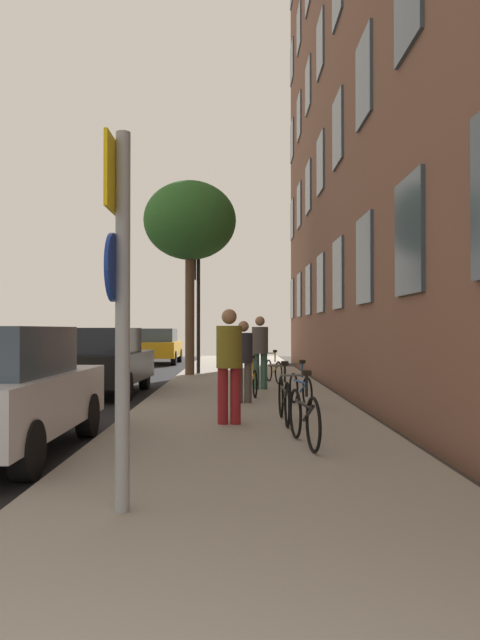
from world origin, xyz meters
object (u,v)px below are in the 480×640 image
tree_near (190,222)px  car_1 (102,360)px  bicycle_3 (252,380)px  pedestrian_2 (260,347)px  traffic_light (196,292)px  pedestrian_0 (229,358)px  bicycle_4 (274,370)px  car_2 (159,346)px  bicycle_0 (304,416)px  sign_post (120,289)px  bicycle_1 (284,398)px  pedestrian_1 (244,356)px  bicycle_2 (300,388)px

tree_near → car_1: tree_near is taller
bicycle_3 → pedestrian_2: pedestrian_2 is taller
traffic_light → pedestrian_0: bearing=-83.5°
bicycle_4 → car_2: (-4.57, 11.39, 0.37)m
bicycle_0 → bicycle_3: (-0.52, 5.97, -0.03)m
sign_post → car_1: 10.27m
tree_near → bicycle_1: bearing=-77.6°
sign_post → pedestrian_1: (1.09, 7.43, -0.87)m
bicycle_2 → tree_near: bearing=108.5°
car_2 → pedestrian_0: bearing=-79.7°
bicycle_1 → car_2: bearing=103.0°
sign_post → car_2: (-2.59, 23.46, -1.08)m
bicycle_2 → bicycle_3: size_ratio=0.91×
bicycle_1 → car_1: 6.52m
bicycle_2 → car_2: car_2 is taller
sign_post → car_2: sign_post is taller
pedestrian_2 → traffic_light: bearing=109.8°
bicycle_4 → pedestrian_1: 4.77m
bicycle_2 → bicycle_3: 2.12m
car_1 → bicycle_0: bearing=-60.0°
bicycle_2 → pedestrian_1: 1.35m
bicycle_1 → car_1: (-4.00, 5.14, 0.34)m
pedestrian_2 → bicycle_0: bearing=-87.9°
bicycle_3 → car_1: (-3.58, 1.13, 0.37)m
bicycle_2 → bicycle_4: (-0.21, 5.17, 0.01)m
tree_near → bicycle_0: 13.33m
traffic_light → car_2: bearing=105.6°
sign_post → bicycle_3: 9.04m
bicycle_1 → bicycle_3: bearing=95.9°
car_2 → car_1: bearing=-88.7°
sign_post → bicycle_1: size_ratio=1.75×
bicycle_3 → bicycle_4: bearing=78.1°
bicycle_3 → bicycle_4: bicycle_4 is taller
car_1 → pedestrian_2: bearing=4.9°
pedestrian_0 → car_1: size_ratio=0.41×
bicycle_0 → pedestrian_2: pedestrian_2 is taller
bicycle_0 → bicycle_2: 4.07m
tree_near → sign_post: bearing=-87.9°
bicycle_0 → bicycle_1: 1.97m
sign_post → pedestrian_0: bearing=79.7°
bicycle_1 → pedestrian_0: (-0.87, -0.19, 0.64)m
tree_near → pedestrian_2: 6.60m
pedestrian_0 → car_1: pedestrian_0 is taller
tree_near → pedestrian_0: 11.32m
bicycle_2 → car_1: (-4.47, 3.05, 0.38)m
bicycle_0 → bicycle_2: bearing=84.8°
pedestrian_0 → car_1: (-3.13, 5.33, -0.30)m
bicycle_2 → pedestrian_0: bearing=-120.6°
pedestrian_0 → bicycle_1: bearing=12.3°
bicycle_4 → car_1: (-4.27, -2.12, 0.37)m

